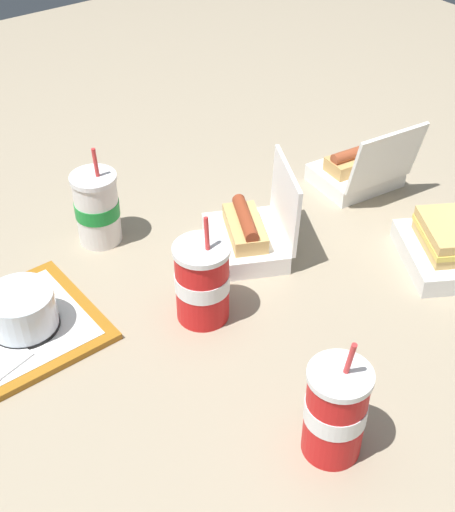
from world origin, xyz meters
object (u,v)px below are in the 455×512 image
Objects in this scene: clamshell_hotdog_center at (359,170)px; soda_cup_right at (97,208)px; soda_cup_center at (335,411)px; clamshell_sandwich_corner at (449,244)px; clamshell_hotdog_right at (250,233)px; soda_cup_back at (202,282)px; cake_container at (22,311)px.

clamshell_hotdog_center is 0.59m from soda_cup_right.
clamshell_hotdog_center is at bearing -16.21° from soda_cup_right.
soda_cup_center is at bearing -87.78° from soda_cup_right.
clamshell_hotdog_right is at bearing 137.79° from clamshell_sandwich_corner.
soda_cup_center is (-0.20, -0.45, 0.04)m from clamshell_hotdog_right.
soda_cup_back is (-0.53, -0.15, 0.04)m from clamshell_hotdog_center.
cake_container is 0.52× the size of clamshell_hotdog_right.
soda_cup_back is at bearing -82.98° from soda_cup_right.
soda_cup_back is at bearing -28.29° from cake_container.
soda_cup_right is at bearing 34.74° from cake_container.
soda_cup_center reaches higher than clamshell_hotdog_center.
clamshell_hotdog_right is 0.49m from soda_cup_center.
cake_container is 0.46m from clamshell_hotdog_right.
soda_cup_center is at bearing -158.50° from clamshell_sandwich_corner.
clamshell_hotdog_center is at bearing 7.49° from clamshell_hotdog_right.
soda_cup_center reaches higher than clamshell_sandwich_corner.
soda_cup_right is 0.66m from soda_cup_center.
clamshell_hotdog_right is 0.21m from soda_cup_back.
soda_cup_back reaches higher than soda_cup_right.
soda_cup_back is (-0.18, -0.10, 0.04)m from clamshell_hotdog_right.
cake_container is 0.29m from soda_cup_right.
clamshell_hotdog_center is at bearing 42.35° from soda_cup_center.
soda_cup_right is at bearing 137.22° from clamshell_sandwich_corner.
cake_container is 0.61× the size of clamshell_hotdog_center.
clamshell_hotdog_center is 0.86× the size of clamshell_hotdog_right.
clamshell_hotdog_center is 0.79× the size of clamshell_sandwich_corner.
soda_cup_right is at bearing 163.79° from clamshell_hotdog_center.
soda_cup_right is at bearing 92.22° from soda_cup_center.
soda_cup_center is (-0.01, -0.35, 0.00)m from soda_cup_back.
soda_cup_center is at bearing -62.21° from cake_container.
cake_container is 0.56m from soda_cup_center.
clamshell_hotdog_right is at bearing -43.51° from soda_cup_right.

